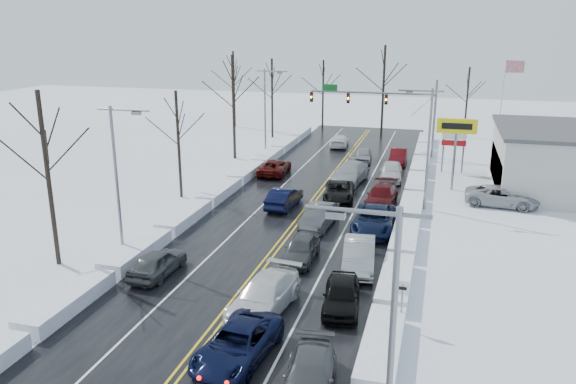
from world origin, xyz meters
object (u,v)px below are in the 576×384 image
(tires_plus_sign, at_px, (457,131))
(traffic_signal_mast, at_px, (386,103))
(flagpole, at_px, (503,100))
(oncoming_car_0, at_px, (284,207))

(tires_plus_sign, bearing_deg, traffic_signal_mast, 120.46)
(traffic_signal_mast, relative_size, tires_plus_sign, 2.21)
(flagpole, relative_size, oncoming_car_0, 2.16)
(oncoming_car_0, bearing_deg, flagpole, -123.84)
(flagpole, distance_m, oncoming_car_0, 28.66)
(flagpole, bearing_deg, oncoming_car_0, -127.20)
(tires_plus_sign, bearing_deg, oncoming_car_0, -145.86)
(flagpole, bearing_deg, traffic_signal_mast, -170.27)
(tires_plus_sign, xyz_separation_m, flagpole, (4.67, 14.01, 0.93))
(traffic_signal_mast, distance_m, flagpole, 11.90)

